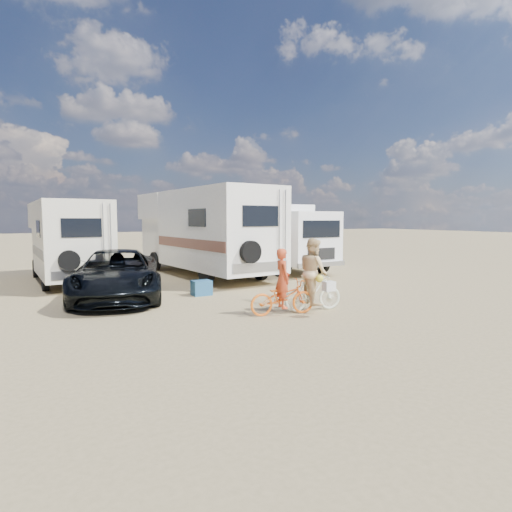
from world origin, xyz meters
name	(u,v)px	position (x,y,z in m)	size (l,w,h in m)	color
ground	(264,302)	(0.00, 0.00, 0.00)	(140.00, 140.00, 0.00)	#9F8A5F
rv_main	(203,233)	(0.38, 6.51, 1.83)	(2.72, 8.89, 3.67)	silver
rv_left	(68,242)	(-5.03, 6.99, 1.55)	(2.26, 6.52, 3.11)	white
box_truck	(276,238)	(4.08, 6.64, 1.56)	(2.57, 6.75, 3.11)	white
dark_suv	(117,275)	(-3.84, 2.43, 0.75)	(2.50, 5.41, 1.50)	black
bike_man	(282,297)	(-0.34, -1.73, 0.46)	(0.60, 1.73, 0.91)	orange
bike_woman	(313,293)	(0.62, -1.69, 0.49)	(0.46, 1.64, 0.99)	silver
rider_man	(282,285)	(-0.34, -1.73, 0.77)	(0.56, 0.37, 1.53)	#CB4421
rider_woman	(313,278)	(0.62, -1.69, 0.89)	(0.86, 0.67, 1.78)	#DEBB82
bike_parked	(299,262)	(4.50, 5.20, 0.49)	(0.64, 1.85, 0.97)	#252725
cooler	(201,288)	(-1.32, 1.82, 0.24)	(0.60, 0.44, 0.48)	#225480
crate	(253,274)	(1.96, 4.76, 0.17)	(0.42, 0.42, 0.33)	#937754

